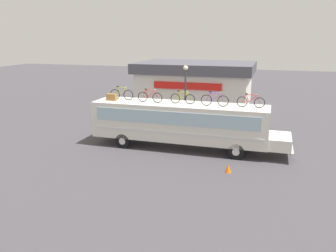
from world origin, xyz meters
TOP-DOWN VIEW (x-y plane):
  - ground_plane at (0.00, 0.00)m, footprint 120.00×120.00m
  - bus at (0.21, 0.00)m, footprint 13.20×2.63m
  - luggage_bag_1 at (-4.80, -0.21)m, footprint 0.69×0.39m
  - rooftop_bicycle_1 at (-4.23, 0.19)m, footprint 1.73×0.44m
  - rooftop_bicycle_2 at (-2.01, -0.12)m, footprint 1.74×0.44m
  - rooftop_bicycle_3 at (0.23, 0.04)m, footprint 1.66×0.44m
  - rooftop_bicycle_4 at (2.38, -0.16)m, footprint 1.78×0.44m
  - rooftop_bicycle_5 at (4.61, 0.06)m, footprint 1.73×0.44m
  - roadside_building at (-2.41, 16.06)m, footprint 12.61×8.74m
  - traffic_cone at (3.81, -3.40)m, footprint 0.35×0.35m
  - street_lamp at (-0.98, 5.56)m, footprint 0.39×0.39m

SIDE VIEW (x-z plane):
  - ground_plane at x=0.00m, z-range 0.00..0.00m
  - traffic_cone at x=3.81m, z-range 0.00..0.45m
  - bus at x=0.21m, z-range 0.29..3.37m
  - roadside_building at x=-2.41m, z-range 0.07..4.68m
  - luggage_bag_1 at x=-4.80m, z-range 3.08..3.54m
  - street_lamp at x=-0.98m, z-range 0.83..5.96m
  - rooftop_bicycle_3 at x=0.23m, z-range 3.01..3.88m
  - rooftop_bicycle_5 at x=4.61m, z-range 3.01..3.90m
  - rooftop_bicycle_2 at x=-2.01m, z-range 3.01..3.92m
  - rooftop_bicycle_4 at x=2.38m, z-range 3.00..3.95m
  - rooftop_bicycle_1 at x=-4.23m, z-range 3.00..3.96m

